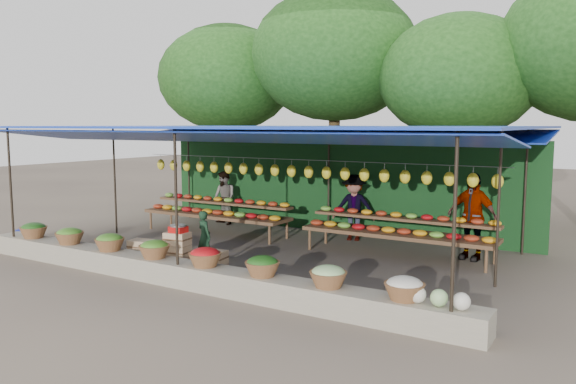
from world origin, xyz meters
The scene contains 16 objects.
ground centered at (0.00, 0.00, 0.00)m, with size 60.00×60.00×0.00m, color brown.
stone_curb centered at (0.00, -2.75, 0.20)m, with size 10.60×0.55×0.40m, color gray.
stall_canopy centered at (0.00, 0.07, 2.67)m, with size 10.80×6.60×2.82m.
produce_baskets centered at (-0.10, -2.75, 0.56)m, with size 8.98×0.58×0.34m.
netting_backdrop centered at (0.00, 3.15, 1.25)m, with size 10.60×0.06×2.50m, color #174319.
tree_row centered at (0.50, 6.09, 4.70)m, with size 16.51×5.50×7.12m.
fruit_table_left centered at (-2.49, 1.35, 0.61)m, with size 4.21×0.95×0.93m.
fruit_table_right centered at (2.51, 1.35, 0.61)m, with size 4.21×0.95×0.93m.
crate_counter centered at (-0.77, -2.09, 0.31)m, with size 2.39×0.40×0.77m.
weighing_scale centered at (-0.71, -2.09, 0.85)m, with size 0.32×0.32×0.34m.
vendor_seated centered at (-0.80, -1.20, 0.54)m, with size 0.39×0.26×1.07m, color #183520.
customer_left centered at (-3.13, 2.49, 0.76)m, with size 0.74×0.58×1.53m, color slate.
customer_mid centered at (0.96, 2.40, 0.82)m, with size 1.06×0.61×1.63m, color slate.
customer_right centered at (3.93, 1.87, 0.93)m, with size 1.09×0.45×1.86m, color slate.
blue_crate_front centered at (-5.84, -1.85, 0.15)m, with size 0.49×0.35×0.29m, color navy.
blue_crate_back centered at (-5.76, -1.85, 0.16)m, with size 0.52×0.38×0.31m, color navy.
Camera 1 is at (6.67, -10.14, 2.85)m, focal length 35.00 mm.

